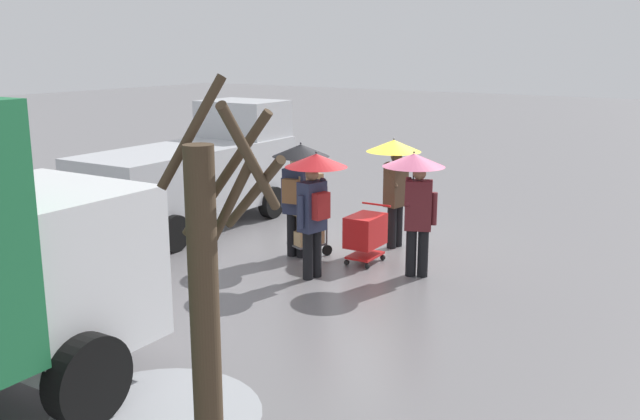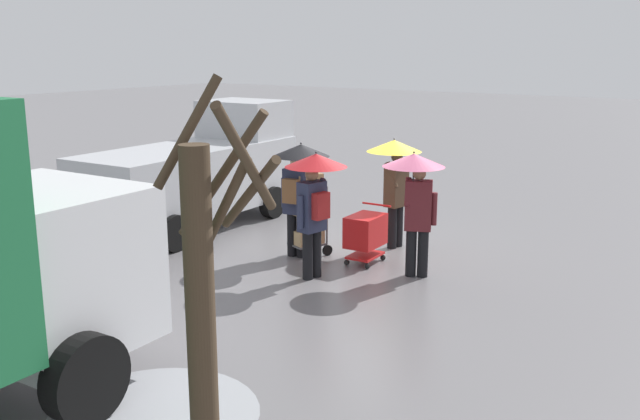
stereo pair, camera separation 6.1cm
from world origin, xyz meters
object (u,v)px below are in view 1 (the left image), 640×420
(shopping_cart_vendor, at_px, (365,232))
(pedestrian_white_side, at_px, (298,174))
(pedestrian_pink_side, at_px, (395,167))
(pedestrian_far_side, at_px, (416,185))
(bare_tree_near, at_px, (210,310))
(hand_dolly_boxes, at_px, (307,210))
(cargo_van_parked_right, at_px, (198,172))
(pedestrian_black_side, at_px, (315,186))

(shopping_cart_vendor, relative_size, pedestrian_white_side, 0.47)
(pedestrian_pink_side, relative_size, pedestrian_far_side, 1.00)
(bare_tree_near, bearing_deg, pedestrian_white_side, -60.17)
(shopping_cart_vendor, xyz_separation_m, pedestrian_white_side, (1.21, 0.37, 1.00))
(hand_dolly_boxes, bearing_deg, bare_tree_near, 118.76)
(shopping_cart_vendor, distance_m, pedestrian_far_side, 1.49)
(pedestrian_white_side, xyz_separation_m, bare_tree_near, (-3.65, 6.37, 0.21))
(hand_dolly_boxes, distance_m, pedestrian_pink_side, 1.88)
(cargo_van_parked_right, distance_m, pedestrian_far_side, 5.56)
(pedestrian_pink_side, relative_size, bare_tree_near, 0.59)
(shopping_cart_vendor, relative_size, pedestrian_pink_side, 0.47)
(pedestrian_white_side, relative_size, pedestrian_far_side, 1.00)
(hand_dolly_boxes, distance_m, bare_tree_near, 7.53)
(cargo_van_parked_right, distance_m, pedestrian_pink_side, 4.48)
(pedestrian_black_side, xyz_separation_m, pedestrian_white_side, (0.91, -0.82, 0.00))
(pedestrian_pink_side, distance_m, pedestrian_white_side, 1.91)
(cargo_van_parked_right, distance_m, pedestrian_black_side, 4.47)
(shopping_cart_vendor, bearing_deg, pedestrian_white_side, 16.93)
(shopping_cart_vendor, xyz_separation_m, hand_dolly_boxes, (1.15, 0.18, 0.29))
(pedestrian_far_side, relative_size, bare_tree_near, 0.59)
(pedestrian_black_side, xyz_separation_m, bare_tree_near, (-2.74, 5.55, 0.21))
(pedestrian_black_side, distance_m, bare_tree_near, 6.19)
(cargo_van_parked_right, height_order, pedestrian_white_side, cargo_van_parked_right)
(cargo_van_parked_right, height_order, pedestrian_far_side, cargo_van_parked_right)
(shopping_cart_vendor, relative_size, pedestrian_far_side, 0.47)
(shopping_cart_vendor, distance_m, bare_tree_near, 7.27)
(shopping_cart_vendor, height_order, bare_tree_near, bare_tree_near)
(pedestrian_black_side, height_order, pedestrian_white_side, same)
(shopping_cart_vendor, height_order, pedestrian_pink_side, pedestrian_pink_side)
(hand_dolly_boxes, relative_size, pedestrian_pink_side, 0.72)
(pedestrian_white_side, distance_m, pedestrian_far_side, 2.28)
(shopping_cart_vendor, relative_size, pedestrian_black_side, 0.47)
(shopping_cart_vendor, height_order, pedestrian_black_side, pedestrian_black_side)
(cargo_van_parked_right, xyz_separation_m, pedestrian_pink_side, (-4.40, -0.73, 0.41))
(bare_tree_near, bearing_deg, pedestrian_black_side, -63.70)
(pedestrian_far_side, bearing_deg, hand_dolly_boxes, -0.54)
(pedestrian_black_side, bearing_deg, hand_dolly_boxes, -49.63)
(cargo_van_parked_right, relative_size, pedestrian_black_side, 2.51)
(cargo_van_parked_right, height_order, hand_dolly_boxes, cargo_van_parked_right)
(cargo_van_parked_right, xyz_separation_m, pedestrian_far_side, (-5.51, 0.63, 0.41))
(hand_dolly_boxes, height_order, pedestrian_pink_side, pedestrian_pink_side)
(cargo_van_parked_right, xyz_separation_m, pedestrian_white_side, (-3.24, 0.79, 0.39))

